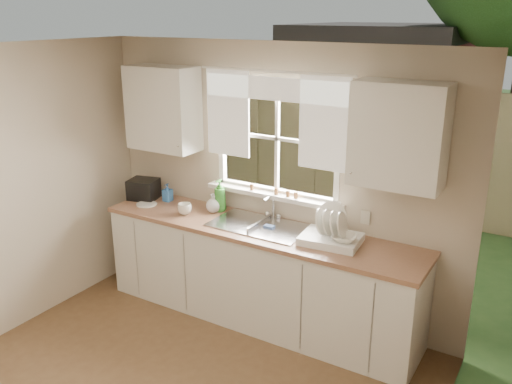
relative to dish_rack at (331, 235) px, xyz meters
The scene contains 19 objects.
room_walls 1.92m from the dish_rack, 111.26° to the right, with size 3.62×4.02×2.50m.
ceiling 2.39m from the dish_rack, 111.99° to the right, with size 3.60×4.00×0.02m, color silver.
window 0.91m from the dish_rack, 157.07° to the left, with size 1.38×0.16×1.06m.
curtains 1.20m from the dish_rack, 160.79° to the left, with size 1.50×0.03×0.81m.
base_cabinets 0.88m from the dish_rack, behind, with size 3.00×0.62×0.87m, color silver.
countertop 0.70m from the dish_rack, behind, with size 3.04×0.65×0.04m, color #916448.
upper_cabinet_left 2.04m from the dish_rack, behind, with size 0.70×0.33×0.80m, color silver.
upper_cabinet_right 0.99m from the dish_rack, 14.14° to the left, with size 0.70×0.33×0.80m, color silver.
wall_outlet 0.35m from the dish_rack, 55.47° to the left, with size 0.08×0.01×0.12m, color beige.
sill_jars 0.71m from the dish_rack, 160.03° to the left, with size 0.50×0.04×0.06m.
sink 0.70m from the dish_rack, behind, with size 0.88×0.52×0.40m.
dish_rack is the anchor object (origin of this frame).
bowl 0.15m from the dish_rack, 21.03° to the right, with size 0.20×0.20×0.05m, color white.
soap_bottle_a 1.23m from the dish_rack, behind, with size 0.12×0.12×0.31m, color #2F7E29.
soap_bottle_b 1.84m from the dish_rack, behind, with size 0.08×0.08×0.18m, color #316DBA.
soap_bottle_c 1.26m from the dish_rack, behind, with size 0.14×0.14×0.18m, color beige.
saucer 1.94m from the dish_rack, behind, with size 0.20×0.20×0.01m, color silver.
cup 1.46m from the dish_rack, behind, with size 0.13×0.13×0.10m, color white.
black_appliance 2.09m from the dish_rack, behind, with size 0.28×0.24×0.20m, color black.
Camera 1 is at (2.29, -2.15, 2.74)m, focal length 38.00 mm.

